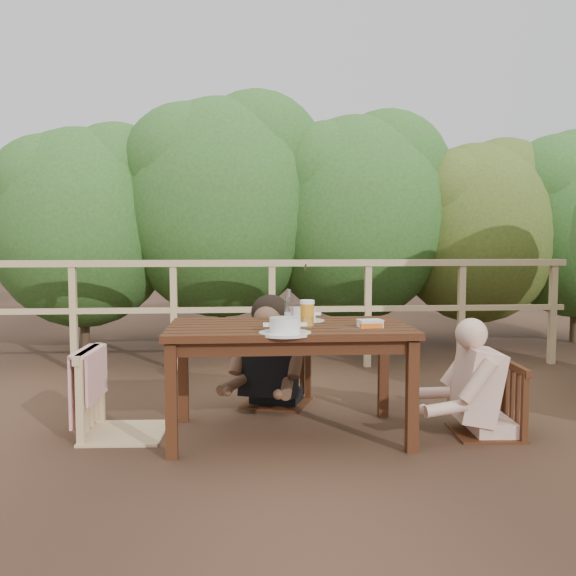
{
  "coord_description": "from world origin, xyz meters",
  "views": [
    {
      "loc": [
        -0.29,
        -3.69,
        1.19
      ],
      "look_at": [
        0.0,
        0.05,
        0.9
      ],
      "focal_mm": 38.57,
      "sensor_mm": 36.0,
      "label": 1
    }
  ],
  "objects": [
    {
      "name": "diner_right",
      "position": [
        1.24,
        -0.06,
        0.59
      ],
      "size": [
        0.61,
        0.51,
        1.18
      ],
      "primitive_type": null,
      "rotation": [
        0.0,
        0.0,
        1.51
      ],
      "color": "#D2A28F",
      "rests_on": "ground"
    },
    {
      "name": "soup_far",
      "position": [
        0.11,
        0.2,
        0.71
      ],
      "size": [
        0.28,
        0.28,
        0.09
      ],
      "primitive_type": "cylinder",
      "color": "silver",
      "rests_on": "table"
    },
    {
      "name": "chair_far",
      "position": [
        -0.03,
        0.73,
        0.44
      ],
      "size": [
        0.56,
        0.56,
        0.89
      ],
      "primitive_type": "cube",
      "rotation": [
        0.0,
        0.0,
        -0.34
      ],
      "color": "#33180C",
      "rests_on": "ground"
    },
    {
      "name": "woman",
      "position": [
        -0.03,
        0.75,
        0.62
      ],
      "size": [
        0.67,
        0.74,
        1.23
      ],
      "primitive_type": null,
      "rotation": [
        0.0,
        0.0,
        2.8
      ],
      "color": "black",
      "rests_on": "ground"
    },
    {
      "name": "beer_glass",
      "position": [
        0.11,
        -0.04,
        0.75
      ],
      "size": [
        0.09,
        0.09,
        0.17
      ],
      "primitive_type": "cylinder",
      "color": "orange",
      "rests_on": "table"
    },
    {
      "name": "butter_tub",
      "position": [
        0.47,
        -0.14,
        0.7
      ],
      "size": [
        0.15,
        0.12,
        0.06
      ],
      "primitive_type": "cube",
      "rotation": [
        0.0,
        0.0,
        0.15
      ],
      "color": "silver",
      "rests_on": "table"
    },
    {
      "name": "hedge_row",
      "position": [
        0.4,
        3.2,
        1.9
      ],
      "size": [
        6.6,
        1.6,
        3.8
      ],
      "primitive_type": null,
      "color": "#2A4F1E",
      "rests_on": "ground"
    },
    {
      "name": "chair_left",
      "position": [
        -1.0,
        0.09,
        0.5
      ],
      "size": [
        0.52,
        0.52,
        1.0
      ],
      "primitive_type": "cube",
      "rotation": [
        0.0,
        0.0,
        1.53
      ],
      "color": "tan",
      "rests_on": "ground"
    },
    {
      "name": "railing",
      "position": [
        0.0,
        2.0,
        0.51
      ],
      "size": [
        5.6,
        0.1,
        1.01
      ],
      "primitive_type": "cube",
      "color": "tan",
      "rests_on": "ground"
    },
    {
      "name": "chair_right",
      "position": [
        1.21,
        -0.06,
        0.41
      ],
      "size": [
        0.43,
        0.43,
        0.82
      ],
      "primitive_type": "cube",
      "rotation": [
        0.0,
        0.0,
        -1.63
      ],
      "color": "#33180C",
      "rests_on": "ground"
    },
    {
      "name": "tumbler",
      "position": [
        0.1,
        -0.18,
        0.71
      ],
      "size": [
        0.07,
        0.07,
        0.08
      ],
      "primitive_type": "cylinder",
      "color": "silver",
      "rests_on": "table"
    },
    {
      "name": "table",
      "position": [
        0.0,
        0.0,
        0.33
      ],
      "size": [
        1.44,
        0.81,
        0.67
      ],
      "primitive_type": "cube",
      "color": "#33180C",
      "rests_on": "ground"
    },
    {
      "name": "ground",
      "position": [
        0.0,
        0.0,
        0.0
      ],
      "size": [
        60.0,
        60.0,
        0.0
      ],
      "primitive_type": "plane",
      "color": "#452B1D",
      "rests_on": "ground"
    },
    {
      "name": "soup_near",
      "position": [
        -0.04,
        -0.31,
        0.72
      ],
      "size": [
        0.29,
        0.29,
        0.1
      ],
      "primitive_type": "cylinder",
      "color": "white",
      "rests_on": "table"
    },
    {
      "name": "bottle",
      "position": [
        0.01,
        0.06,
        0.78
      ],
      "size": [
        0.05,
        0.05,
        0.23
      ],
      "primitive_type": "cylinder",
      "color": "silver",
      "rests_on": "table"
    }
  ]
}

